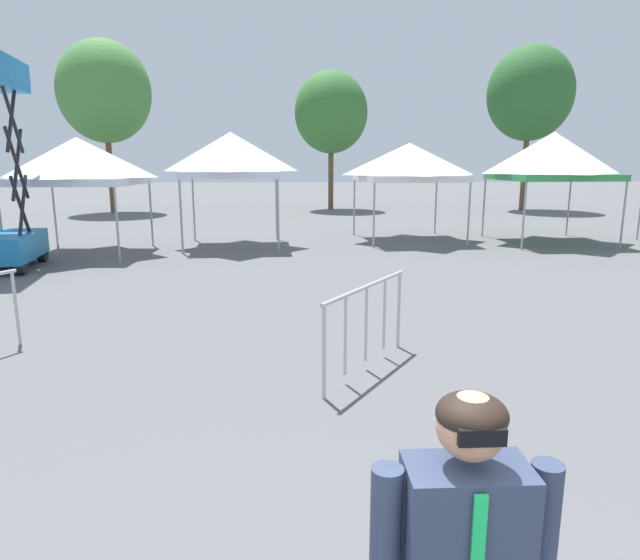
# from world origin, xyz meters

# --- Properties ---
(canopy_tent_far_right) EXTENTS (3.22, 3.22, 3.17)m
(canopy_tent_far_right) POSITION_xyz_m (-5.71, 14.78, 2.53)
(canopy_tent_far_right) COLOR #9E9EA3
(canopy_tent_far_right) RESTS_ON ground
(canopy_tent_center) EXTENTS (2.90, 2.90, 3.37)m
(canopy_tent_center) POSITION_xyz_m (-1.69, 15.96, 2.71)
(canopy_tent_center) COLOR #9E9EA3
(canopy_tent_center) RESTS_ON ground
(canopy_tent_behind_center) EXTENTS (3.32, 3.32, 3.10)m
(canopy_tent_behind_center) POSITION_xyz_m (3.86, 16.91, 2.50)
(canopy_tent_behind_center) COLOR #9E9EA3
(canopy_tent_behind_center) RESTS_ON ground
(canopy_tent_behind_right) EXTENTS (3.27, 3.27, 3.42)m
(canopy_tent_behind_right) POSITION_xyz_m (8.21, 16.17, 2.69)
(canopy_tent_behind_right) COLOR #9E9EA3
(canopy_tent_behind_right) RESTS_ON ground
(tree_behind_tents_right) EXTENTS (4.43, 4.43, 8.29)m
(tree_behind_tents_right) POSITION_xyz_m (-8.84, 27.87, 5.85)
(tree_behind_tents_right) COLOR brown
(tree_behind_tents_right) RESTS_ON ground
(tree_behind_tents_center) EXTENTS (3.82, 3.82, 7.15)m
(tree_behind_tents_center) POSITION_xyz_m (2.34, 29.08, 5.04)
(tree_behind_tents_center) COLOR brown
(tree_behind_tents_center) RESTS_ON ground
(tree_behind_tents_left) EXTENTS (4.32, 4.32, 8.34)m
(tree_behind_tents_left) POSITION_xyz_m (12.51, 28.09, 5.94)
(tree_behind_tents_left) COLOR brown
(tree_behind_tents_left) RESTS_ON ground
(crowd_barrier_near_person) EXTENTS (1.24, 1.75, 1.08)m
(crowd_barrier_near_person) POSITION_xyz_m (0.85, 5.50, 0.75)
(crowd_barrier_near_person) COLOR #B7BABF
(crowd_barrier_near_person) RESTS_ON ground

